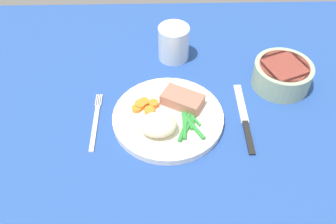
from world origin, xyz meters
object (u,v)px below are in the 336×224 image
object	(u,v)px
fork	(96,122)
knife	(244,119)
salad_bowl	(282,74)
dinner_plate	(168,118)
water_glass	(174,45)
meat_portion	(182,98)

from	to	relation	value
fork	knife	world-z (taller)	knife
fork	salad_bowl	size ratio (longest dim) A/B	1.22
dinner_plate	salad_bowl	world-z (taller)	salad_bowl
knife	fork	bearing A→B (deg)	179.22
fork	water_glass	xyz separation A→B (cm)	(17.84, 22.30, 3.58)
meat_portion	water_glass	bearing A→B (deg)	94.13
fork	water_glass	world-z (taller)	water_glass
dinner_plate	fork	distance (cm)	15.89
dinner_plate	meat_portion	distance (cm)	5.46
fork	salad_bowl	bearing A→B (deg)	16.54
water_glass	meat_portion	bearing A→B (deg)	-85.87
meat_portion	dinner_plate	bearing A→B (deg)	-130.60
meat_portion	knife	distance (cm)	14.45
dinner_plate	knife	distance (cm)	16.87
salad_bowl	fork	bearing A→B (deg)	-165.50
water_glass	dinner_plate	bearing A→B (deg)	-95.08
dinner_plate	meat_portion	size ratio (longest dim) A/B	2.73
meat_portion	salad_bowl	world-z (taller)	salad_bowl
fork	knife	xyz separation A→B (cm)	(32.73, -0.03, -0.00)
knife	water_glass	xyz separation A→B (cm)	(-14.90, 22.33, 3.58)
dinner_plate	fork	bearing A→B (deg)	-179.07
knife	meat_portion	bearing A→B (deg)	162.46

